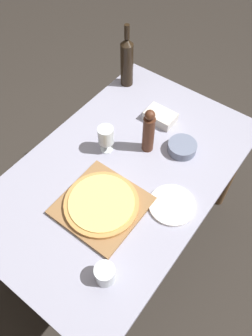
% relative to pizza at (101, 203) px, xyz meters
% --- Properties ---
extents(ground_plane, '(12.00, 12.00, 0.00)m').
position_rel_pizza_xyz_m(ground_plane, '(-0.05, 0.21, -0.80)').
color(ground_plane, '#2D2823').
extents(dining_table, '(0.87, 1.38, 0.77)m').
position_rel_pizza_xyz_m(dining_table, '(-0.05, 0.21, -0.13)').
color(dining_table, '#9393A8').
rests_on(dining_table, ground_plane).
extents(cutting_board, '(0.35, 0.35, 0.02)m').
position_rel_pizza_xyz_m(cutting_board, '(0.00, 0.00, -0.02)').
color(cutting_board, olive).
rests_on(cutting_board, dining_table).
extents(pizza, '(0.33, 0.33, 0.02)m').
position_rel_pizza_xyz_m(pizza, '(0.00, 0.00, 0.00)').
color(pizza, '#C68947').
rests_on(pizza, cutting_board).
extents(wine_bottle, '(0.07, 0.07, 0.36)m').
position_rel_pizza_xyz_m(wine_bottle, '(-0.41, 0.73, 0.12)').
color(wine_bottle, black).
rests_on(wine_bottle, dining_table).
extents(pepper_mill, '(0.06, 0.06, 0.25)m').
position_rel_pizza_xyz_m(pepper_mill, '(-0.03, 0.39, 0.09)').
color(pepper_mill, '#4C2819').
rests_on(pepper_mill, dining_table).
extents(wine_glass, '(0.08, 0.08, 0.15)m').
position_rel_pizza_xyz_m(wine_glass, '(-0.19, 0.27, 0.07)').
color(wine_glass, silver).
rests_on(wine_glass, dining_table).
extents(small_bowl, '(0.14, 0.14, 0.05)m').
position_rel_pizza_xyz_m(small_bowl, '(0.11, 0.48, -0.01)').
color(small_bowl, slate).
rests_on(small_bowl, dining_table).
extents(drinking_tumbler, '(0.08, 0.08, 0.08)m').
position_rel_pizza_xyz_m(drinking_tumbler, '(0.21, -0.23, 0.01)').
color(drinking_tumbler, silver).
rests_on(drinking_tumbler, dining_table).
extents(dinner_plate, '(0.21, 0.21, 0.01)m').
position_rel_pizza_xyz_m(dinner_plate, '(0.24, 0.19, -0.02)').
color(dinner_plate, white).
rests_on(dinner_plate, dining_table).
extents(food_container, '(0.16, 0.11, 0.05)m').
position_rel_pizza_xyz_m(food_container, '(-0.09, 0.59, -0.00)').
color(food_container, beige).
rests_on(food_container, dining_table).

